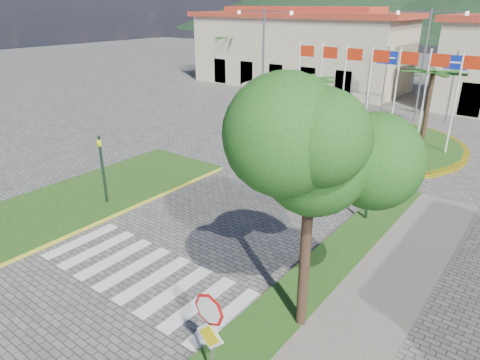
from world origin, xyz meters
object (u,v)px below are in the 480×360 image
Objects in this scene: stop_sign at (210,326)px; car_dark_a at (325,96)px; roundabout_island at (360,141)px; deciduous_tree at (312,149)px; white_van at (263,86)px.

stop_sign is 32.25m from car_dark_a.
roundabout_island is 12.27m from car_dark_a.
deciduous_tree is (5.50, -17.00, 5.00)m from roundabout_island.
car_dark_a is (-12.38, 29.76, -1.18)m from stop_sign.
roundabout_island is 17.97m from white_van.
white_van is (-19.59, 30.37, -1.19)m from stop_sign.
deciduous_tree is at bearing 78.82° from stop_sign.
deciduous_tree is (0.60, 3.04, 3.38)m from stop_sign.
stop_sign is at bearing -76.27° from roundabout_island.
roundabout_island is 20.69m from stop_sign.
stop_sign reaches higher than car_dark_a.
deciduous_tree is at bearing -163.56° from white_van.
roundabout_island is 2.92× the size of white_van.
roundabout_island is at bearing 107.91° from deciduous_tree.
stop_sign is 0.61× the size of white_van.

